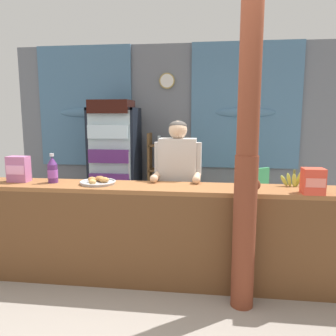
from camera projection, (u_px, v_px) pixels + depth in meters
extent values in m
plane|color=gray|center=(161.00, 247.00, 4.05)|extent=(7.58, 7.58, 0.00)
cube|color=slate|center=(177.00, 128.00, 5.61)|extent=(5.50, 0.12, 2.74)
cube|color=teal|center=(85.00, 107.00, 5.66)|extent=(1.61, 0.04, 2.01)
ellipsoid|color=teal|center=(85.00, 113.00, 5.66)|extent=(0.89, 0.10, 0.16)
cube|color=teal|center=(246.00, 106.00, 5.33)|extent=(1.74, 0.04, 2.01)
ellipsoid|color=teal|center=(245.00, 112.00, 5.33)|extent=(0.96, 0.10, 0.16)
cylinder|color=tan|center=(167.00, 81.00, 5.43)|extent=(0.25, 0.03, 0.25)
cylinder|color=white|center=(167.00, 81.00, 5.42)|extent=(0.22, 0.01, 0.22)
cube|color=beige|center=(114.00, 113.00, 5.63)|extent=(0.24, 0.02, 0.18)
cube|color=#935B33|center=(163.00, 188.00, 3.10)|extent=(3.93, 0.45, 0.04)
cube|color=brown|center=(160.00, 244.00, 2.97)|extent=(3.93, 0.04, 0.89)
cylinder|color=brown|center=(244.00, 233.00, 2.71)|extent=(0.19, 0.19, 1.28)
cylinder|color=brown|center=(250.00, 72.00, 2.51)|extent=(0.17, 0.17, 1.28)
ellipsoid|color=brown|center=(257.00, 185.00, 2.64)|extent=(0.06, 0.05, 0.08)
cube|color=black|center=(120.00, 160.00, 5.58)|extent=(0.73, 0.04, 1.70)
cube|color=black|center=(95.00, 162.00, 5.33)|extent=(0.04, 0.64, 1.70)
cube|color=black|center=(137.00, 162.00, 5.25)|extent=(0.04, 0.64, 1.70)
cube|color=black|center=(114.00, 109.00, 5.16)|extent=(0.73, 0.64, 0.04)
cube|color=black|center=(117.00, 211.00, 5.42)|extent=(0.73, 0.64, 0.08)
cube|color=silver|center=(110.00, 161.00, 4.98)|extent=(0.67, 0.02, 1.54)
cylinder|color=#B7B7BC|center=(129.00, 165.00, 4.92)|extent=(0.02, 0.02, 0.40)
cube|color=silver|center=(116.00, 183.00, 5.34)|extent=(0.65, 0.56, 0.02)
cube|color=#56286B|center=(114.00, 178.00, 5.20)|extent=(0.61, 0.52, 0.20)
cube|color=silver|center=(115.00, 160.00, 5.29)|extent=(0.65, 0.56, 0.02)
cube|color=#56286B|center=(113.00, 154.00, 5.14)|extent=(0.61, 0.52, 0.20)
cube|color=silver|center=(115.00, 138.00, 5.23)|extent=(0.65, 0.56, 0.02)
cube|color=silver|center=(112.00, 131.00, 5.09)|extent=(0.61, 0.52, 0.20)
cube|color=silver|center=(114.00, 114.00, 5.17)|extent=(0.65, 0.56, 0.02)
cube|color=black|center=(112.00, 107.00, 5.03)|extent=(0.61, 0.52, 0.20)
cube|color=brown|center=(150.00, 174.00, 5.38)|extent=(0.04, 0.28, 1.31)
cube|color=brown|center=(177.00, 174.00, 5.32)|extent=(0.04, 0.28, 1.31)
cube|color=brown|center=(163.00, 145.00, 5.28)|extent=(0.44, 0.28, 0.02)
cylinder|color=silver|center=(159.00, 140.00, 5.27)|extent=(0.05, 0.05, 0.14)
cylinder|color=silver|center=(167.00, 141.00, 5.26)|extent=(0.05, 0.05, 0.11)
cube|color=brown|center=(163.00, 170.00, 5.34)|extent=(0.44, 0.28, 0.02)
cylinder|color=black|center=(159.00, 164.00, 5.33)|extent=(0.06, 0.06, 0.16)
cylinder|color=brown|center=(167.00, 166.00, 5.32)|extent=(0.05, 0.05, 0.11)
cube|color=brown|center=(163.00, 194.00, 5.40)|extent=(0.44, 0.28, 0.02)
cylinder|color=orange|center=(159.00, 189.00, 5.40)|extent=(0.06, 0.06, 0.13)
cylinder|color=#75C64C|center=(167.00, 190.00, 5.38)|extent=(0.06, 0.06, 0.12)
cube|color=#4CC675|center=(247.00, 195.00, 4.84)|extent=(0.61, 0.61, 0.04)
cube|color=#4CC675|center=(257.00, 183.00, 4.63)|extent=(0.37, 0.27, 0.40)
cylinder|color=#4CC675|center=(247.00, 205.00, 5.12)|extent=(0.04, 0.04, 0.44)
cylinder|color=#4CC675|center=(228.00, 208.00, 4.95)|extent=(0.04, 0.04, 0.44)
cylinder|color=#4CC675|center=(265.00, 211.00, 4.79)|extent=(0.04, 0.04, 0.44)
cylinder|color=#4CC675|center=(244.00, 215.00, 4.62)|extent=(0.04, 0.04, 0.44)
cube|color=#4CC675|center=(257.00, 186.00, 4.91)|extent=(0.26, 0.35, 0.03)
cube|color=#4CC675|center=(236.00, 188.00, 4.73)|extent=(0.26, 0.35, 0.03)
cylinder|color=#28282D|center=(170.00, 226.00, 3.58)|extent=(0.11, 0.11, 0.82)
cylinder|color=#28282D|center=(185.00, 226.00, 3.56)|extent=(0.11, 0.11, 0.82)
cube|color=#BCB7B2|center=(178.00, 164.00, 3.46)|extent=(0.38, 0.20, 0.53)
sphere|color=#DBB28E|center=(178.00, 130.00, 3.41)|extent=(0.19, 0.19, 0.19)
ellipsoid|color=#4C4742|center=(178.00, 126.00, 3.41)|extent=(0.18, 0.18, 0.10)
cylinder|color=#BCB7B2|center=(158.00, 158.00, 3.48)|extent=(0.08, 0.08, 0.34)
cylinder|color=#DBB28E|center=(156.00, 176.00, 3.36)|extent=(0.07, 0.26, 0.07)
sphere|color=#DBB28E|center=(154.00, 179.00, 3.23)|extent=(0.08, 0.08, 0.08)
cylinder|color=#BCB7B2|center=(198.00, 159.00, 3.43)|extent=(0.08, 0.08, 0.34)
cylinder|color=#DBB28E|center=(197.00, 177.00, 3.31)|extent=(0.07, 0.26, 0.07)
sphere|color=#DBB28E|center=(196.00, 180.00, 3.18)|extent=(0.08, 0.08, 0.08)
cylinder|color=#56286B|center=(53.00, 174.00, 3.24)|extent=(0.10, 0.10, 0.18)
cone|color=#56286B|center=(52.00, 160.00, 3.22)|extent=(0.10, 0.10, 0.08)
cylinder|color=silver|center=(52.00, 155.00, 3.21)|extent=(0.04, 0.04, 0.03)
cylinder|color=purple|center=(53.00, 174.00, 3.24)|extent=(0.10, 0.10, 0.08)
cube|color=#E5422D|center=(313.00, 181.00, 2.77)|extent=(0.17, 0.15, 0.22)
cube|color=#FF826D|center=(316.00, 183.00, 2.69)|extent=(0.16, 0.00, 0.08)
cube|color=#B76699|center=(19.00, 169.00, 3.28)|extent=(0.20, 0.12, 0.25)
cube|color=#F7A5D8|center=(15.00, 170.00, 3.22)|extent=(0.18, 0.00, 0.09)
cylinder|color=#BCBCC1|center=(98.00, 183.00, 3.19)|extent=(0.33, 0.33, 0.02)
torus|color=#BCBCC1|center=(98.00, 182.00, 3.18)|extent=(0.34, 0.34, 0.02)
ellipsoid|color=#C68947|center=(104.00, 180.00, 3.17)|extent=(0.09, 0.07, 0.05)
ellipsoid|color=#A36638|center=(100.00, 179.00, 3.23)|extent=(0.10, 0.09, 0.05)
ellipsoid|color=#B2753D|center=(92.00, 179.00, 3.20)|extent=(0.08, 0.08, 0.05)
ellipsoid|color=tan|center=(92.00, 182.00, 3.08)|extent=(0.07, 0.07, 0.05)
ellipsoid|color=#B7C647|center=(284.00, 181.00, 3.08)|extent=(0.09, 0.04, 0.12)
ellipsoid|color=#B7C647|center=(289.00, 180.00, 3.07)|extent=(0.06, 0.04, 0.14)
ellipsoid|color=#B7C647|center=(294.00, 180.00, 3.06)|extent=(0.05, 0.04, 0.13)
ellipsoid|color=#B7C647|center=(299.00, 179.00, 3.07)|extent=(0.07, 0.04, 0.15)
ellipsoid|color=#B7C647|center=(304.00, 180.00, 3.05)|extent=(0.10, 0.04, 0.15)
cylinder|color=olive|center=(294.00, 172.00, 3.06)|extent=(0.02, 0.02, 0.05)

